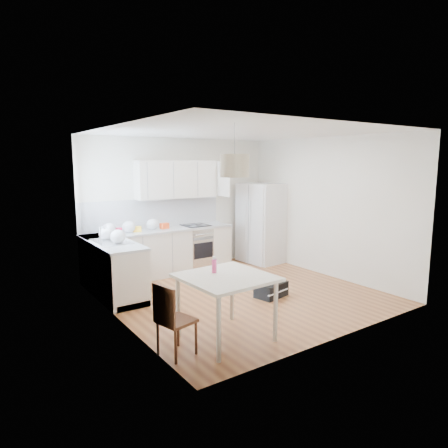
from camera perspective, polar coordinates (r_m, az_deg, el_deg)
name	(u,v)px	position (r m, az deg, el deg)	size (l,w,h in m)	color
floor	(240,293)	(6.92, 2.28, -9.88)	(4.20, 4.20, 0.00)	brown
ceiling	(241,132)	(6.57, 2.43, 13.02)	(4.20, 4.20, 0.00)	white
wall_back	(180,204)	(8.37, -6.33, 2.83)	(4.20, 4.20, 0.00)	silver
wall_left	(117,227)	(5.62, -15.03, -0.40)	(4.20, 4.20, 0.00)	silver
wall_right	(326,207)	(8.04, 14.40, 2.36)	(4.20, 4.20, 0.00)	silver
window_glassblock	(91,192)	(6.66, -18.43, 4.34)	(0.02, 1.00, 1.00)	#BFE0F9
cabinets_back	(161,253)	(7.99, -8.99, -4.13)	(3.00, 0.60, 0.88)	silver
cabinets_left	(112,269)	(7.01, -15.75, -6.21)	(0.60, 1.80, 0.88)	silver
counter_back	(160,230)	(7.90, -9.07, -0.88)	(3.02, 0.64, 0.04)	#B9BCBF
counter_left	(111,242)	(6.91, -15.91, -2.52)	(0.64, 1.82, 0.04)	#B9BCBF
backsplash_back	(154,213)	(8.12, -10.03, 1.57)	(3.00, 0.01, 0.58)	silver
backsplash_left	(92,225)	(6.77, -18.37, -0.20)	(0.01, 1.80, 0.58)	silver
upper_cabinets	(177,179)	(8.12, -6.79, 6.36)	(1.70, 0.32, 0.75)	silver
range_oven	(196,248)	(8.36, -4.04, -3.47)	(0.50, 0.61, 0.88)	silver
sink	(111,242)	(6.86, -15.78, -2.47)	(0.50, 0.80, 0.16)	silver
refrigerator	(262,223)	(8.91, 5.49, 0.17)	(0.84, 0.88, 1.76)	white
dining_table	(226,283)	(5.03, 0.30, -8.43)	(1.09, 1.09, 0.82)	beige
dining_chair	(177,319)	(4.75, -6.78, -13.32)	(0.37, 0.37, 0.87)	#4D2A17
drink_bottle	(214,265)	(5.12, -1.41, -5.81)	(0.06, 0.06, 0.21)	#E84087
gym_bag	(271,289)	(6.78, 6.75, -9.26)	(0.52, 0.34, 0.24)	black
pendant_lamp	(235,166)	(4.99, 1.53, 8.34)	(0.36, 0.36, 0.28)	beige
grocery_bag_a	(109,229)	(7.51, -16.09, -0.66)	(0.23, 0.20, 0.21)	white
grocery_bag_b	(129,227)	(7.61, -13.43, -0.40)	(0.24, 0.21, 0.22)	white
grocery_bag_c	(153,224)	(7.84, -10.16, -0.04)	(0.24, 0.20, 0.21)	white
grocery_bag_d	(106,233)	(7.03, -16.50, -1.30)	(0.24, 0.20, 0.21)	white
grocery_bag_e	(118,237)	(6.67, -14.91, -1.74)	(0.25, 0.21, 0.22)	white
snack_orange	(164,226)	(7.93, -8.50, -0.27)	(0.17, 0.10, 0.11)	red
snack_yellow	(137,229)	(7.67, -12.32, -0.72)	(0.15, 0.10, 0.11)	yellow
snack_red	(117,231)	(7.59, -14.99, -0.93)	(0.15, 0.09, 0.10)	#B61632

